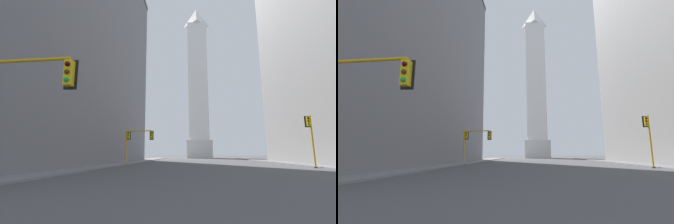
# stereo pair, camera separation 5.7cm
# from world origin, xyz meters

# --- Properties ---
(sidewalk_left) EXTENTS (5.00, 102.04, 0.15)m
(sidewalk_left) POSITION_xyz_m (-14.31, 30.61, 0.07)
(sidewalk_left) COLOR slate
(sidewalk_left) RESTS_ON ground_plane
(sidewalk_right) EXTENTS (5.00, 102.04, 0.15)m
(sidewalk_right) POSITION_xyz_m (14.31, 30.61, 0.07)
(sidewalk_right) COLOR slate
(sidewalk_right) RESTS_ON ground_plane
(building_left) EXTENTS (23.53, 50.96, 43.14)m
(building_left) POSITION_xyz_m (-26.28, 31.03, 21.58)
(building_left) COLOR slate
(building_left) RESTS_ON ground_plane
(obelisk) EXTENTS (9.17, 9.17, 61.48)m
(obelisk) POSITION_xyz_m (0.00, 85.04, 29.21)
(obelisk) COLOR silver
(obelisk) RESTS_ON ground_plane
(traffic_light_near_left) EXTENTS (4.76, 0.51, 5.67)m
(traffic_light_near_left) POSITION_xyz_m (-10.06, 7.60, 4.32)
(traffic_light_near_left) COLOR orange
(traffic_light_near_left) RESTS_ON ground_plane
(traffic_light_mid_left) EXTENTS (4.19, 0.51, 4.98)m
(traffic_light_mid_left) POSITION_xyz_m (-10.54, 31.28, 3.76)
(traffic_light_mid_left) COLOR orange
(traffic_light_mid_left) RESTS_ON ground_plane
(traffic_light_mid_right) EXTENTS (0.78, 0.51, 5.98)m
(traffic_light_mid_right) POSITION_xyz_m (11.29, 26.71, 3.94)
(traffic_light_mid_right) COLOR orange
(traffic_light_mid_right) RESTS_ON ground_plane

